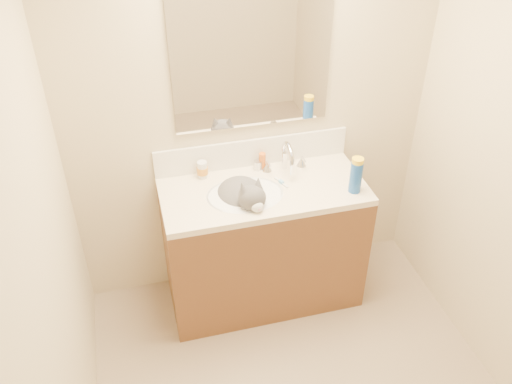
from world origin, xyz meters
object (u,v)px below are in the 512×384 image
cat (243,198)px  pill_bottle (202,170)px  vanity_cabinet (263,247)px  silver_jar (258,165)px  amber_bottle (262,161)px  spray_can (356,177)px  faucet (287,160)px  basin (245,204)px

cat → pill_bottle: (-0.19, 0.23, 0.08)m
vanity_cabinet → cat: (-0.13, -0.03, 0.42)m
silver_jar → amber_bottle: (0.03, 0.01, 0.02)m
cat → pill_bottle: cat is taller
vanity_cabinet → cat: bearing=-169.0°
vanity_cabinet → spray_can: 0.76m
pill_bottle → spray_can: 0.90m
silver_jar → spray_can: 0.60m
cat → amber_bottle: 0.31m
faucet → pill_bottle: 0.51m
vanity_cabinet → faucet: (0.18, 0.14, 0.54)m
amber_bottle → pill_bottle: bearing=-179.4°
silver_jar → cat: bearing=-122.9°
silver_jar → spray_can: bearing=-37.1°
faucet → silver_jar: (-0.16, 0.07, -0.06)m
vanity_cabinet → faucet: 0.58m
vanity_cabinet → faucet: faucet is taller
spray_can → cat: bearing=168.2°
vanity_cabinet → silver_jar: bearing=84.4°
silver_jar → vanity_cabinet: bearing=-95.6°
cat → pill_bottle: bearing=117.9°
faucet → pill_bottle: size_ratio=2.65×
cat → silver_jar: bearing=45.4°
vanity_cabinet → faucet: size_ratio=4.29×
faucet → cat: bearing=-152.3°
faucet → cat: size_ratio=0.64×
vanity_cabinet → pill_bottle: pill_bottle is taller
faucet → silver_jar: faucet is taller
pill_bottle → silver_jar: pill_bottle is taller
silver_jar → spray_can: (0.48, -0.36, 0.07)m
vanity_cabinet → basin: 0.40m
silver_jar → amber_bottle: 0.04m
basin → amber_bottle: amber_bottle is taller
silver_jar → spray_can: spray_can is taller
pill_bottle → spray_can: (0.82, -0.36, 0.04)m
spray_can → faucet: bearing=137.3°
pill_bottle → faucet: bearing=-8.1°
basin → spray_can: 0.65m
vanity_cabinet → faucet: bearing=37.3°
cat → basin: bearing=-39.7°
cat → spray_can: size_ratio=2.27×
pill_bottle → amber_bottle: (0.37, 0.00, -0.00)m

